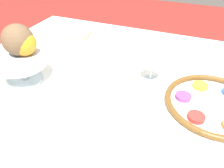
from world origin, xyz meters
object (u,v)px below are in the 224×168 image
at_px(seder_plate, 214,104).
at_px(orange_fruit, 24,44).
at_px(wine_glass, 153,59).
at_px(bread_plate, 80,36).
at_px(napkin_roll, 132,51).
at_px(fruit_stand, 22,64).
at_px(coconut, 18,40).

relative_size(seder_plate, orange_fruit, 3.61).
relative_size(wine_glass, bread_plate, 0.62).
height_order(wine_glass, bread_plate, wine_glass).
distance_m(bread_plate, napkin_roll, 0.34).
bearing_deg(seder_plate, fruit_stand, 8.93).
bearing_deg(seder_plate, napkin_roll, -33.32).
height_order(seder_plate, napkin_roll, napkin_roll).
bearing_deg(seder_plate, wine_glass, -19.38).
bearing_deg(seder_plate, coconut, 6.41).
bearing_deg(fruit_stand, napkin_roll, -132.72).
bearing_deg(coconut, bread_plate, -91.47).
relative_size(fruit_stand, orange_fruit, 2.05).
relative_size(wine_glass, fruit_stand, 0.67).
distance_m(fruit_stand, coconut, 0.09).
xyz_separation_m(wine_glass, coconut, (0.47, 0.16, 0.07)).
bearing_deg(orange_fruit, seder_plate, -173.60).
bearing_deg(napkin_roll, orange_fruit, 45.10).
distance_m(seder_plate, bread_plate, 0.77).
bearing_deg(orange_fruit, napkin_roll, -134.90).
height_order(seder_plate, wine_glass, wine_glass).
xyz_separation_m(fruit_stand, orange_fruit, (-0.01, -0.03, 0.07)).
distance_m(wine_glass, coconut, 0.50).
xyz_separation_m(fruit_stand, napkin_roll, (-0.32, -0.35, -0.05)).
bearing_deg(orange_fruit, coconut, 6.89).
relative_size(fruit_stand, napkin_roll, 1.13).
xyz_separation_m(orange_fruit, napkin_roll, (-0.32, -0.32, -0.12)).
height_order(fruit_stand, coconut, coconut).
relative_size(wine_glass, coconut, 1.07).
relative_size(seder_plate, coconut, 2.82).
distance_m(orange_fruit, napkin_roll, 0.47).
bearing_deg(coconut, seder_plate, -173.59).
distance_m(coconut, napkin_roll, 0.49).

